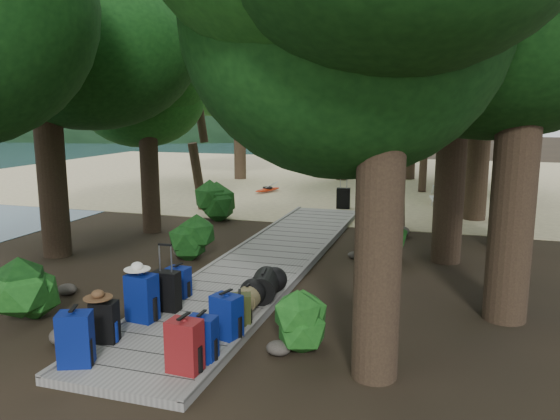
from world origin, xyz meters
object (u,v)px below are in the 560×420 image
(suitcase_on_boardwalk, at_px, (167,291))
(lone_suitcase_on_sand, at_px, (343,198))
(backpack_left_a, at_px, (75,336))
(duffel_right_khaki, at_px, (250,296))
(backpack_left_d, at_px, (179,280))
(duffel_right_black, at_px, (264,285))
(backpack_right_c, at_px, (226,314))
(backpack_left_b, at_px, (105,319))
(backpack_left_c, at_px, (142,295))
(sun_lounger, at_px, (440,196))
(backpack_right_a, at_px, (185,343))
(backpack_right_b, at_px, (202,336))
(backpack_right_d, at_px, (240,308))
(kayak, at_px, (268,189))

(suitcase_on_boardwalk, height_order, lone_suitcase_on_sand, suitcase_on_boardwalk)
(backpack_left_a, height_order, duffel_right_khaki, backpack_left_a)
(backpack_left_d, distance_m, duffel_right_black, 1.49)
(backpack_left_a, distance_m, duffel_right_black, 3.37)
(backpack_right_c, bearing_deg, backpack_left_b, -142.14)
(backpack_left_d, distance_m, backpack_right_c, 1.99)
(backpack_left_c, relative_size, sun_lounger, 0.44)
(lone_suitcase_on_sand, bearing_deg, suitcase_on_boardwalk, -99.55)
(backpack_left_d, distance_m, backpack_right_a, 2.79)
(backpack_right_c, height_order, duffel_right_khaki, backpack_right_c)
(backpack_left_d, distance_m, suitcase_on_boardwalk, 0.67)
(backpack_left_b, bearing_deg, backpack_left_d, 77.68)
(duffel_right_khaki, bearing_deg, suitcase_on_boardwalk, -157.97)
(backpack_left_b, relative_size, sun_lounger, 0.35)
(suitcase_on_boardwalk, relative_size, sun_lounger, 0.35)
(lone_suitcase_on_sand, bearing_deg, backpack_left_c, -100.13)
(duffel_right_black, relative_size, sun_lounger, 0.41)
(backpack_right_b, relative_size, duffel_right_khaki, 1.12)
(backpack_left_c, distance_m, backpack_right_b, 1.76)
(backpack_left_d, height_order, backpack_right_d, backpack_left_d)
(backpack_left_a, relative_size, backpack_left_d, 1.35)
(backpack_left_a, xyz_separation_m, backpack_right_b, (1.47, 0.60, -0.06))
(backpack_left_c, distance_m, kayak, 13.66)
(backpack_left_c, relative_size, backpack_right_d, 1.56)
(backpack_left_d, height_order, duffel_right_black, backpack_left_d)
(backpack_left_b, bearing_deg, backpack_right_d, 26.91)
(backpack_left_c, relative_size, backpack_right_c, 1.17)
(kayak, height_order, sun_lounger, sun_lounger)
(backpack_left_a, distance_m, sun_lounger, 14.85)
(backpack_left_c, bearing_deg, backpack_right_a, -37.52)
(backpack_left_d, relative_size, kayak, 0.20)
(backpack_right_a, height_order, backpack_right_b, backpack_right_a)
(backpack_left_a, distance_m, backpack_left_c, 1.56)
(backpack_left_d, bearing_deg, duffel_right_khaki, -1.71)
(backpack_right_a, relative_size, duffel_right_black, 0.98)
(backpack_left_a, height_order, sun_lounger, backpack_left_a)
(backpack_left_a, xyz_separation_m, suitcase_on_boardwalk, (0.16, 2.05, -0.06))
(backpack_right_c, distance_m, lone_suitcase_on_sand, 11.04)
(backpack_right_b, bearing_deg, backpack_right_c, 88.17)
(backpack_right_a, bearing_deg, kayak, 108.25)
(backpack_left_d, xyz_separation_m, backpack_right_a, (1.37, -2.43, 0.08))
(backpack_left_d, bearing_deg, backpack_right_a, -56.65)
(backpack_left_a, distance_m, backpack_right_b, 1.59)
(backpack_left_b, distance_m, kayak, 14.47)
(suitcase_on_boardwalk, relative_size, lone_suitcase_on_sand, 0.94)
(kayak, xyz_separation_m, sun_lounger, (6.60, -0.71, 0.15))
(sun_lounger, bearing_deg, backpack_left_a, -113.96)
(backpack_right_d, relative_size, duffel_right_black, 0.69)
(sun_lounger, bearing_deg, backpack_right_b, -108.82)
(backpack_left_c, xyz_separation_m, kayak, (-2.50, 13.42, -0.36))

